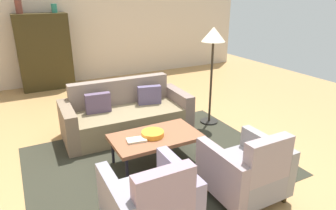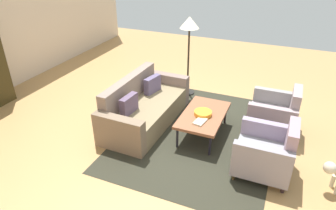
{
  "view_description": "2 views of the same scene",
  "coord_description": "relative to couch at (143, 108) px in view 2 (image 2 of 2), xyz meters",
  "views": [
    {
      "loc": [
        -1.68,
        -3.89,
        2.26
      ],
      "look_at": [
        0.11,
        -0.49,
        0.8
      ],
      "focal_mm": 31.88,
      "sensor_mm": 36.0,
      "label": 1
    },
    {
      "loc": [
        -4.54,
        -1.77,
        3.08
      ],
      "look_at": [
        -0.26,
        0.02,
        0.54
      ],
      "focal_mm": 32.35,
      "sensor_mm": 36.0,
      "label": 2
    }
  ],
  "objects": [
    {
      "name": "ground_plane",
      "position": [
        0.13,
        -0.6,
        -0.29
      ],
      "size": [
        11.62,
        11.62,
        0.0
      ],
      "primitive_type": "plane",
      "color": "tan"
    },
    {
      "name": "area_rug",
      "position": [
        -0.0,
        -1.14,
        -0.28
      ],
      "size": [
        3.4,
        2.6,
        0.01
      ],
      "primitive_type": "cube",
      "color": "#2E2E22",
      "rests_on": "ground"
    },
    {
      "name": "floor_lamp",
      "position": [
        1.48,
        -0.37,
        1.16
      ],
      "size": [
        0.4,
        0.4,
        1.72
      ],
      "color": "black",
      "rests_on": "ground"
    },
    {
      "name": "armchair_left",
      "position": [
        -0.6,
        -2.35,
        0.06
      ],
      "size": [
        0.8,
        0.8,
        0.88
      ],
      "rotation": [
        0.0,
        0.0,
        0.0
      ],
      "color": "#362C18",
      "rests_on": "ground"
    },
    {
      "name": "book_stack",
      "position": [
        -0.29,
        -1.21,
        0.15
      ],
      "size": [
        0.28,
        0.2,
        0.03
      ],
      "color": "beige",
      "rests_on": "coffee_table"
    },
    {
      "name": "armchair_right",
      "position": [
        0.6,
        -2.35,
        0.06
      ],
      "size": [
        0.8,
        0.8,
        0.88
      ],
      "rotation": [
        0.0,
        0.0,
        -0.0
      ],
      "color": "#3A1F0F",
      "rests_on": "ground"
    },
    {
      "name": "fruit_bowl",
      "position": [
        -0.04,
        -1.19,
        0.17
      ],
      "size": [
        0.31,
        0.31,
        0.07
      ],
      "primitive_type": "cylinder",
      "color": "orange",
      "rests_on": "coffee_table"
    },
    {
      "name": "coffee_table",
      "position": [
        -0.0,
        -1.19,
        0.1
      ],
      "size": [
        1.2,
        0.7,
        0.43
      ],
      "color": "black",
      "rests_on": "ground"
    },
    {
      "name": "couch",
      "position": [
        0.0,
        0.0,
        0.0
      ],
      "size": [
        2.12,
        0.96,
        0.86
      ],
      "rotation": [
        0.0,
        0.0,
        3.12
      ],
      "color": "#827152",
      "rests_on": "ground"
    }
  ]
}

